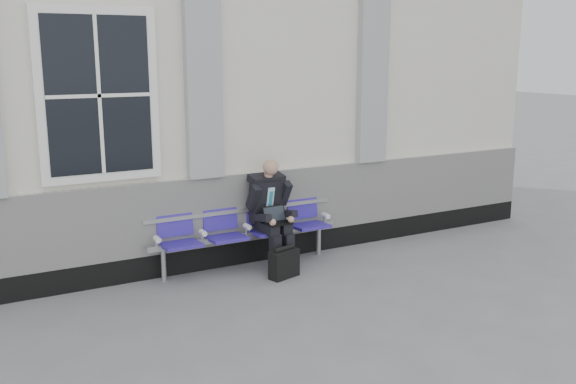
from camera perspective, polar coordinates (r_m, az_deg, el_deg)
ground at (r=6.63m, az=-15.58°, el=-12.39°), size 70.00×70.00×0.00m
station_building at (r=9.49m, az=-21.35°, el=8.46°), size 14.40×4.40×4.49m
bench at (r=8.26m, az=-3.86°, el=-2.96°), size 2.60×0.47×0.91m
businessman at (r=8.22m, az=-1.55°, el=-1.50°), size 0.57×0.77×1.40m
briefcase at (r=7.93m, az=-0.35°, el=-6.34°), size 0.42×0.27×0.40m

